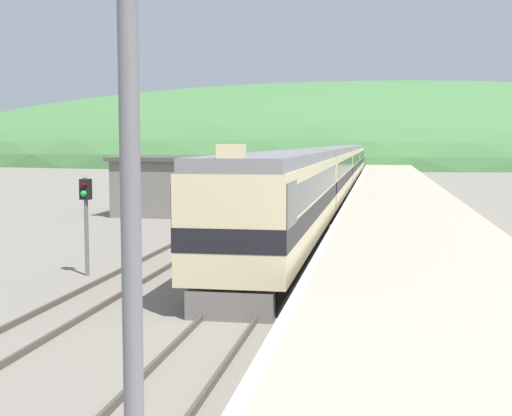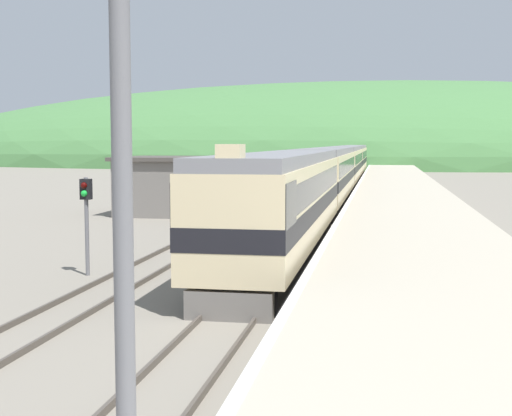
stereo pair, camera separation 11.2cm
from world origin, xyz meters
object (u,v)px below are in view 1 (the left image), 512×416
(express_train_lead_car, at_px, (282,201))
(signal_post_siding, at_px, (86,205))
(carriage_fourth, at_px, (351,159))
(signal_mast_main, at_px, (127,46))
(carriage_third, at_px, (342,165))
(carriage_second, at_px, (325,175))

(express_train_lead_car, bearing_deg, signal_post_siding, -142.41)
(carriage_fourth, bearing_deg, signal_post_siding, -94.68)
(express_train_lead_car, bearing_deg, signal_mast_main, -86.21)
(carriage_third, height_order, carriage_fourth, same)
(express_train_lead_car, distance_m, carriage_fourth, 70.74)
(signal_post_siding, bearing_deg, carriage_fourth, 85.32)
(carriage_fourth, bearing_deg, carriage_third, -90.00)
(express_train_lead_car, distance_m, carriage_third, 46.90)
(signal_post_siding, bearing_deg, express_train_lead_car, 37.59)
(carriage_second, distance_m, carriage_fourth, 47.67)
(express_train_lead_car, distance_m, carriage_second, 23.07)
(carriage_second, xyz_separation_m, carriage_third, (0.00, 23.84, 0.00))
(express_train_lead_car, distance_m, signal_post_siding, 7.80)
(signal_mast_main, bearing_deg, carriage_fourth, 90.88)
(express_train_lead_car, distance_m, signal_mast_main, 21.63)
(carriage_third, xyz_separation_m, carriage_fourth, (0.00, 23.84, 0.00))
(express_train_lead_car, xyz_separation_m, carriage_third, (0.00, 46.90, -0.01))
(carriage_second, distance_m, signal_post_siding, 28.51)
(express_train_lead_car, height_order, carriage_fourth, express_train_lead_car)
(carriage_third, height_order, signal_mast_main, signal_mast_main)
(signal_mast_main, bearing_deg, carriage_second, 91.82)
(carriage_fourth, height_order, signal_mast_main, signal_mast_main)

